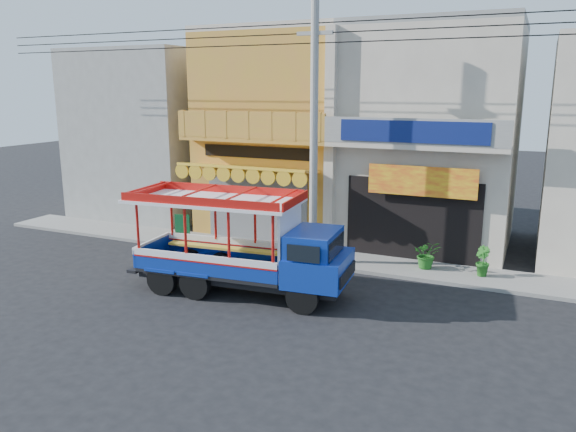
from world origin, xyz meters
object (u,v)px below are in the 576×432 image
at_px(songthaew_truck, 255,247).
at_px(potted_plant_a, 427,254).
at_px(utility_pole, 318,116).
at_px(potted_plant_b, 482,261).
at_px(green_sign, 182,228).

relative_size(songthaew_truck, potted_plant_a, 6.98).
height_order(utility_pole, potted_plant_a, utility_pole).
xyz_separation_m(potted_plant_a, potted_plant_b, (1.73, -0.03, -0.00)).
distance_m(green_sign, potted_plant_a, 9.57).
relative_size(songthaew_truck, potted_plant_b, 7.04).
bearing_deg(potted_plant_a, utility_pole, 175.90).
relative_size(utility_pole, potted_plant_b, 29.73).
xyz_separation_m(songthaew_truck, green_sign, (-5.43, 4.18, -0.94)).
bearing_deg(potted_plant_b, songthaew_truck, 93.77).
relative_size(utility_pole, green_sign, 30.05).
bearing_deg(potted_plant_a, potted_plant_b, -18.00).
bearing_deg(potted_plant_b, potted_plant_a, 57.15).
distance_m(utility_pole, songthaew_truck, 4.98).
relative_size(potted_plant_a, potted_plant_b, 1.01).
bearing_deg(green_sign, songthaew_truck, -37.60).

